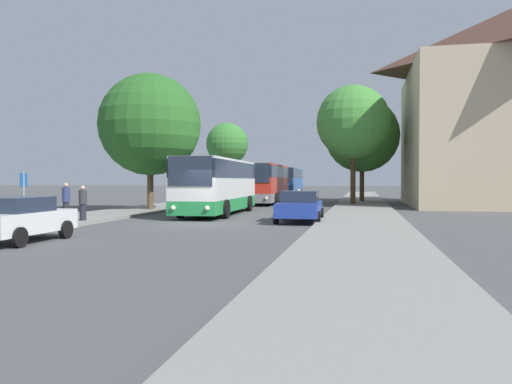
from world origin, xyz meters
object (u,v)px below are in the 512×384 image
Objects in this scene: parked_car_left_curb at (19,219)px; bus_stop_sign at (24,191)px; pedestrian_waiting_far at (83,203)px; tree_right_near at (362,135)px; bus_rear at (288,182)px; tree_right_mid at (353,122)px; pedestrian_walking_back at (66,201)px; tree_left_near at (150,125)px; tree_left_far at (227,144)px; bus_middle at (266,183)px; bus_front at (218,185)px; parked_car_right_near at (300,206)px.

parked_car_left_curb is 1.79× the size of bus_stop_sign.
tree_right_near reaches higher than pedestrian_waiting_far.
tree_right_near reaches higher than parked_car_left_curb.
bus_rear is 18.74m from tree_right_mid.
pedestrian_waiting_far is at bearing -98.68° from bus_rear.
pedestrian_walking_back is at bearing 111.74° from parked_car_left_curb.
tree_right_mid is (10.17, 25.41, 5.75)m from parked_car_left_curb.
bus_rear reaches higher than bus_stop_sign.
tree_left_near reaches higher than parked_car_left_curb.
tree_left_far reaches higher than pedestrian_walking_back.
bus_middle is at bearing -58.26° from pedestrian_walking_back.
pedestrian_waiting_far is (1.60, 1.99, -0.58)m from bus_stop_sign.
bus_stop_sign is 0.26× the size of tree_left_near.
tree_left_far is 0.86× the size of tree_right_mid.
bus_middle reaches higher than parked_car_left_curb.
tree_right_mid is (7.37, -2.68, 4.75)m from bus_middle.
bus_stop_sign is (-6.01, -37.17, -0.24)m from bus_rear.
bus_middle is 1.28× the size of tree_right_mid.
tree_right_near is at bearing 48.90° from tree_left_near.
bus_middle is at bearing -56.31° from tree_left_far.
bus_stop_sign reaches higher than pedestrian_waiting_far.
bus_front is 6.99m from parked_car_right_near.
tree_left_near is 15.93m from tree_right_mid.
pedestrian_walking_back is at bearing -134.11° from pedestrian_waiting_far.
pedestrian_waiting_far is 10.16m from tree_left_near.
parked_car_left_curb is 12.49m from parked_car_right_near.
parked_car_left_curb is 5.85m from bus_stop_sign.
bus_stop_sign is 30.20m from tree_right_near.
tree_right_mid is (13.31, -11.58, 0.69)m from tree_left_far.
tree_left_far reaches higher than bus_stop_sign.
tree_left_far reaches higher than parked_car_right_near.
tree_right_mid reaches higher than bus_front.
pedestrian_walking_back is at bearing -89.78° from tree_left_far.
parked_car_left_curb is 33.24m from tree_right_near.
tree_right_near is at bearing -54.52° from bus_rear.
bus_middle is at bearing -160.24° from tree_right_near.
bus_rear is 35.47m from pedestrian_waiting_far.
bus_rear reaches higher than pedestrian_walking_back.
tree_left_far is at bearing -69.39° from parked_car_right_near.
parked_car_right_near is at bearing -67.95° from tree_left_far.
bus_rear is at bearing 127.01° from tree_right_near.
pedestrian_waiting_far is (-9.71, -2.94, 0.18)m from parked_car_right_near.
parked_car_left_curb is at bearing -109.31° from tree_right_near.
pedestrian_walking_back is at bearing -126.06° from tree_right_mid.
parked_car_right_near is (7.94, 9.65, 0.01)m from parked_car_left_curb.
bus_rear reaches higher than bus_front.
parked_car_left_curb is at bearing -54.39° from bus_stop_sign.
tree_right_near is at bearing -72.99° from pedestrian_walking_back.
bus_rear is 41.98m from parked_car_left_curb.
parked_car_left_curb is 2.47× the size of pedestrian_waiting_far.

